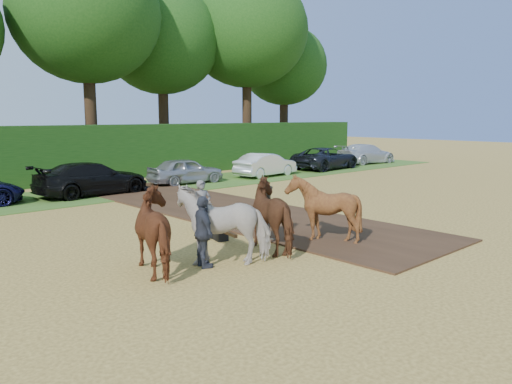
# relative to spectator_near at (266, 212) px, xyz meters

# --- Properties ---
(ground) EXTENTS (120.00, 120.00, 0.00)m
(ground) POSITION_rel_spectator_near_xyz_m (0.49, -2.84, -0.79)
(ground) COLOR gold
(ground) RESTS_ON ground
(earth_strip) EXTENTS (4.50, 17.00, 0.05)m
(earth_strip) POSITION_rel_spectator_near_xyz_m (1.99, 4.16, -0.76)
(earth_strip) COLOR #472D1C
(earth_strip) RESTS_ON ground
(grass_verge) EXTENTS (50.00, 5.00, 0.03)m
(grass_verge) POSITION_rel_spectator_near_xyz_m (0.49, 11.16, -0.77)
(grass_verge) COLOR #38601E
(grass_verge) RESTS_ON ground
(hedgerow) EXTENTS (46.00, 1.60, 3.00)m
(hedgerow) POSITION_rel_spectator_near_xyz_m (0.49, 15.66, 0.71)
(hedgerow) COLOR #14380F
(hedgerow) RESTS_ON ground
(spectator_near) EXTENTS (0.70, 0.85, 1.58)m
(spectator_near) POSITION_rel_spectator_near_xyz_m (0.00, 0.00, 0.00)
(spectator_near) COLOR tan
(spectator_near) RESTS_ON ground
(spectator_far) EXTENTS (0.65, 1.05, 1.67)m
(spectator_far) POSITION_rel_spectator_near_xyz_m (-2.97, -0.98, 0.05)
(spectator_far) COLOR #2A2D38
(spectator_far) RESTS_ON ground
(plough_team) EXTENTS (6.45, 4.53, 1.87)m
(plough_team) POSITION_rel_spectator_near_xyz_m (-1.43, -0.89, 0.14)
(plough_team) COLOR brown
(plough_team) RESTS_ON ground
(parked_cars) EXTENTS (41.63, 3.20, 1.47)m
(parked_cars) POSITION_rel_spectator_near_xyz_m (4.57, 11.11, -0.09)
(parked_cars) COLOR #B5B6BC
(parked_cars) RESTS_ON ground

